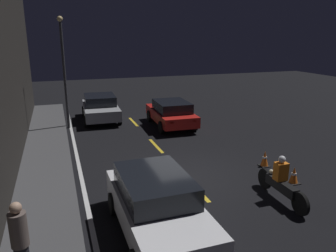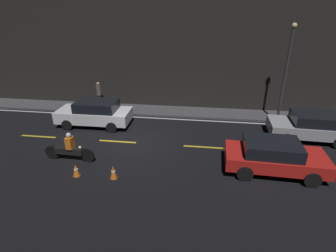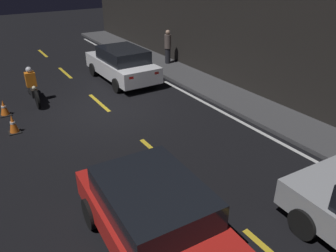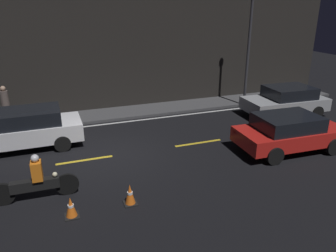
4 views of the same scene
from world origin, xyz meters
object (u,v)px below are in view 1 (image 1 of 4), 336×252
at_px(hatchback_silver, 100,107).
at_px(street_lamp, 64,67).
at_px(pedestrian, 20,241).
at_px(traffic_cone_mid, 265,159).
at_px(sedan_white, 157,204).
at_px(taxi_red, 171,113).
at_px(traffic_cone_near, 294,175).
at_px(motorcycle, 282,183).

distance_m(hatchback_silver, street_lamp, 3.31).
distance_m(pedestrian, street_lamp, 12.03).
distance_m(hatchback_silver, traffic_cone_mid, 10.43).
xyz_separation_m(sedan_white, traffic_cone_mid, (2.82, -5.17, -0.50)).
bearing_deg(sedan_white, taxi_red, 157.95).
distance_m(traffic_cone_near, street_lamp, 12.17).
xyz_separation_m(taxi_red, motorcycle, (-9.01, -0.33, -0.19)).
bearing_deg(motorcycle, traffic_cone_mid, -23.25).
distance_m(taxi_red, traffic_cone_mid, 6.73).
distance_m(sedan_white, traffic_cone_mid, 5.91).
bearing_deg(hatchback_silver, traffic_cone_mid, 30.71).
height_order(taxi_red, hatchback_silver, hatchback_silver).
distance_m(taxi_red, hatchback_silver, 4.35).
height_order(sedan_white, traffic_cone_near, sedan_white).
xyz_separation_m(taxi_red, pedestrian, (-10.29, 6.73, 0.25)).
relative_size(motorcycle, traffic_cone_near, 4.15).
xyz_separation_m(sedan_white, motorcycle, (0.36, -4.03, -0.23)).
relative_size(hatchback_silver, traffic_cone_near, 7.11).
height_order(traffic_cone_near, pedestrian, pedestrian).
bearing_deg(motorcycle, pedestrian, 101.82).
xyz_separation_m(traffic_cone_mid, pedestrian, (-3.73, 8.20, 0.71)).
relative_size(sedan_white, traffic_cone_near, 7.44).
bearing_deg(sedan_white, pedestrian, -73.78).
xyz_separation_m(sedan_white, hatchback_silver, (12.00, -0.23, -0.02)).
height_order(motorcycle, traffic_cone_mid, motorcycle).
xyz_separation_m(sedan_white, taxi_red, (9.38, -3.70, -0.04)).
height_order(traffic_cone_near, traffic_cone_mid, traffic_cone_mid).
xyz_separation_m(taxi_red, traffic_cone_mid, (-6.55, -1.47, -0.46)).
height_order(taxi_red, street_lamp, street_lamp).
distance_m(traffic_cone_mid, pedestrian, 9.04).
bearing_deg(pedestrian, hatchback_silver, -14.16).
height_order(taxi_red, pedestrian, pedestrian).
relative_size(sedan_white, taxi_red, 1.03).
height_order(hatchback_silver, traffic_cone_mid, hatchback_silver).
height_order(traffic_cone_mid, pedestrian, pedestrian).
bearing_deg(traffic_cone_mid, pedestrian, 114.49).
bearing_deg(hatchback_silver, sedan_white, 1.32).
height_order(pedestrian, street_lamp, street_lamp).
relative_size(sedan_white, traffic_cone_mid, 7.02).
bearing_deg(taxi_red, sedan_white, 160.62).
bearing_deg(hatchback_silver, street_lamp, -55.74).
relative_size(sedan_white, hatchback_silver, 1.05).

